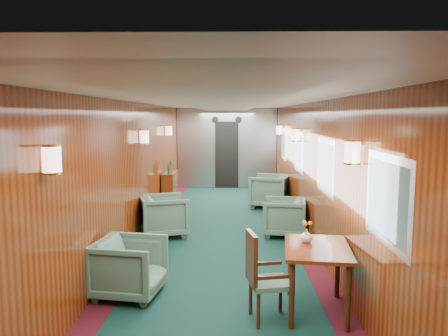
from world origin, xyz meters
name	(u,v)px	position (x,y,z in m)	size (l,w,h in m)	color
room	(223,148)	(0.00, 0.00, 1.63)	(12.00, 12.10, 2.40)	#0C2D26
bulkhead	(227,149)	(0.00, 5.91, 1.18)	(2.98, 0.17, 2.39)	#A4A7AB
windows_right	(310,158)	(1.49, 0.25, 1.45)	(0.02, 8.60, 0.80)	silver
wall_sconces	(223,137)	(0.00, 0.57, 1.79)	(2.97, 7.97, 0.25)	#FFEAC6
dining_table	(317,257)	(1.09, -2.55, 0.63)	(0.81, 1.07, 0.75)	#68290D
side_chair	(262,273)	(0.47, -2.78, 0.52)	(0.50, 0.52, 0.97)	#1C4336
credenza	(170,189)	(-1.34, 3.14, 0.42)	(0.29, 0.92, 1.10)	#68290D
flower_vase	(306,236)	(1.00, -2.38, 0.82)	(0.14, 0.14, 0.15)	silver
armchair_left_near	(130,267)	(-1.08, -2.15, 0.35)	(0.76, 0.78, 0.71)	#1C4336
armchair_left_far	(164,215)	(-1.07, 0.51, 0.37)	(0.80, 0.82, 0.75)	#1C4336
armchair_right_near	(284,217)	(1.11, 0.56, 0.34)	(0.73, 0.75, 0.68)	#1C4336
armchair_right_far	(270,191)	(1.05, 3.04, 0.39)	(0.84, 0.86, 0.78)	#1C4336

